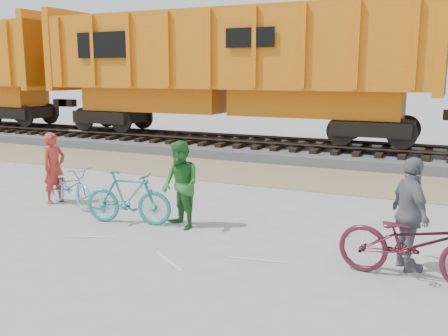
{
  "coord_description": "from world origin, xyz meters",
  "views": [
    {
      "loc": [
        4.49,
        -7.27,
        2.77
      ],
      "look_at": [
        0.48,
        1.5,
        0.93
      ],
      "focal_mm": 40.0,
      "sensor_mm": 36.0,
      "label": 1
    }
  ],
  "objects_px": {
    "hopper_car_center": "(229,66)",
    "bicycle_teal": "(128,198)",
    "bicycle_maroon": "(414,243)",
    "person_solo": "(54,168)",
    "bicycle_blue": "(70,186)",
    "person_woman": "(410,214)",
    "person_man": "(180,185)"
  },
  "relations": [
    {
      "from": "bicycle_maroon",
      "to": "bicycle_teal",
      "type": "bearing_deg",
      "value": 89.16
    },
    {
      "from": "hopper_car_center",
      "to": "bicycle_teal",
      "type": "bearing_deg",
      "value": -77.81
    },
    {
      "from": "bicycle_blue",
      "to": "person_woman",
      "type": "height_order",
      "value": "person_woman"
    },
    {
      "from": "bicycle_blue",
      "to": "bicycle_maroon",
      "type": "bearing_deg",
      "value": -79.99
    },
    {
      "from": "person_solo",
      "to": "person_man",
      "type": "bearing_deg",
      "value": -88.93
    },
    {
      "from": "bicycle_teal",
      "to": "person_woman",
      "type": "height_order",
      "value": "person_woman"
    },
    {
      "from": "hopper_car_center",
      "to": "bicycle_maroon",
      "type": "height_order",
      "value": "hopper_car_center"
    },
    {
      "from": "person_solo",
      "to": "person_woman",
      "type": "relative_size",
      "value": 0.94
    },
    {
      "from": "person_man",
      "to": "bicycle_maroon",
      "type": "bearing_deg",
      "value": 19.46
    },
    {
      "from": "bicycle_blue",
      "to": "person_woman",
      "type": "bearing_deg",
      "value": -76.8
    },
    {
      "from": "person_solo",
      "to": "person_woman",
      "type": "distance_m",
      "value": 7.31
    },
    {
      "from": "bicycle_maroon",
      "to": "person_woman",
      "type": "relative_size",
      "value": 1.24
    },
    {
      "from": "person_solo",
      "to": "hopper_car_center",
      "type": "bearing_deg",
      "value": 5.47
    },
    {
      "from": "bicycle_blue",
      "to": "person_man",
      "type": "xyz_separation_m",
      "value": [
        2.85,
        -0.34,
        0.36
      ]
    },
    {
      "from": "bicycle_maroon",
      "to": "person_woman",
      "type": "bearing_deg",
      "value": 19.7
    },
    {
      "from": "person_solo",
      "to": "person_man",
      "type": "distance_m",
      "value": 3.38
    },
    {
      "from": "hopper_car_center",
      "to": "person_woman",
      "type": "bearing_deg",
      "value": -52.96
    },
    {
      "from": "person_woman",
      "to": "person_man",
      "type": "bearing_deg",
      "value": 54.17
    },
    {
      "from": "bicycle_maroon",
      "to": "person_man",
      "type": "bearing_deg",
      "value": 84.77
    },
    {
      "from": "bicycle_maroon",
      "to": "person_solo",
      "type": "bearing_deg",
      "value": 86.33
    },
    {
      "from": "bicycle_blue",
      "to": "hopper_car_center",
      "type": "bearing_deg",
      "value": 19.62
    },
    {
      "from": "bicycle_blue",
      "to": "person_woman",
      "type": "relative_size",
      "value": 1.01
    },
    {
      "from": "person_man",
      "to": "person_solo",
      "type": "bearing_deg",
      "value": -157.09
    },
    {
      "from": "person_woman",
      "to": "bicycle_blue",
      "type": "bearing_deg",
      "value": 53.6
    },
    {
      "from": "person_solo",
      "to": "bicycle_maroon",
      "type": "bearing_deg",
      "value": -90.81
    },
    {
      "from": "bicycle_teal",
      "to": "person_solo",
      "type": "relative_size",
      "value": 1.09
    },
    {
      "from": "person_man",
      "to": "person_woman",
      "type": "distance_m",
      "value": 3.92
    },
    {
      "from": "hopper_car_center",
      "to": "bicycle_teal",
      "type": "xyz_separation_m",
      "value": [
        1.92,
        -8.87,
        -2.51
      ]
    },
    {
      "from": "bicycle_teal",
      "to": "person_solo",
      "type": "height_order",
      "value": "person_solo"
    },
    {
      "from": "bicycle_teal",
      "to": "bicycle_maroon",
      "type": "bearing_deg",
      "value": -108.24
    },
    {
      "from": "bicycle_blue",
      "to": "bicycle_teal",
      "type": "xyz_separation_m",
      "value": [
        1.85,
        -0.54,
        0.07
      ]
    },
    {
      "from": "hopper_car_center",
      "to": "person_solo",
      "type": "relative_size",
      "value": 9.18
    }
  ]
}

